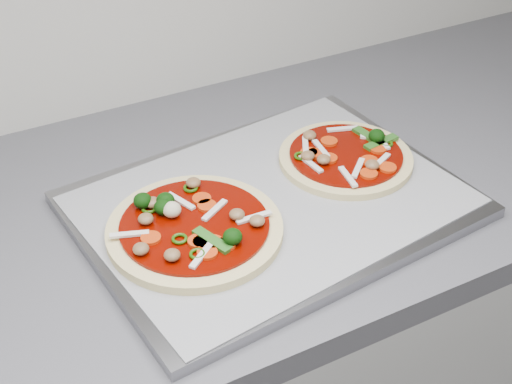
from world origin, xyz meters
name	(u,v)px	position (x,y,z in m)	size (l,w,h in m)	color
base_cabinet	(284,379)	(0.00, 1.30, 0.43)	(3.60, 0.60, 0.86)	#BBBBB9
countertop	(292,182)	(0.00, 1.30, 0.88)	(3.60, 0.60, 0.04)	#56555C
baking_tray	(272,205)	(-0.07, 1.23, 0.91)	(0.50, 0.37, 0.02)	gray
parchment	(272,199)	(-0.07, 1.23, 0.92)	(0.48, 0.35, 0.00)	#A2A3A8
pizza_left	(193,227)	(-0.19, 1.22, 0.93)	(0.23, 0.23, 0.04)	#EFDC92
pizza_right	(346,156)	(0.07, 1.26, 0.93)	(0.26, 0.26, 0.03)	#EFDC92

